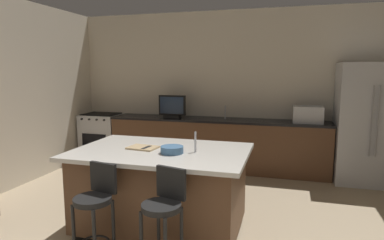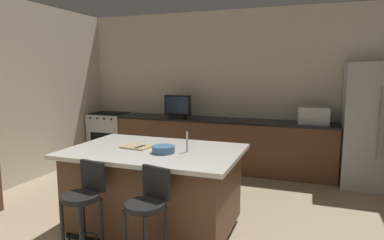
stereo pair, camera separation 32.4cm
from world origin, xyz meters
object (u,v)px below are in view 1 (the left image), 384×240
(tv_monitor, at_px, (172,107))
(tv_remote, at_px, (146,148))
(microwave, at_px, (308,114))
(cutting_board, at_px, (143,148))
(refrigerator, at_px, (368,124))
(fruit_bowl, at_px, (172,150))
(range_oven, at_px, (102,137))
(kitchen_island, at_px, (162,190))
(bar_stool_right, at_px, (164,215))
(bar_stool_left, at_px, (96,207))

(tv_monitor, relative_size, tv_remote, 3.02)
(microwave, xyz_separation_m, cutting_board, (-1.87, -2.54, -0.12))
(refrigerator, xyz_separation_m, cutting_board, (-2.77, -2.46, -0.02))
(refrigerator, relative_size, fruit_bowl, 8.03)
(range_oven, bearing_deg, tv_monitor, -1.91)
(cutting_board, bearing_deg, fruit_bowl, -17.30)
(tv_monitor, bearing_deg, refrigerator, -0.46)
(refrigerator, relative_size, cutting_board, 6.05)
(refrigerator, xyz_separation_m, tv_monitor, (-3.30, 0.03, 0.16))
(kitchen_island, distance_m, microwave, 3.09)
(refrigerator, relative_size, bar_stool_right, 1.99)
(range_oven, bearing_deg, refrigerator, -0.92)
(kitchen_island, height_order, microwave, microwave)
(fruit_bowl, bearing_deg, refrigerator, 47.22)
(range_oven, bearing_deg, cutting_board, -51.10)
(range_oven, distance_m, bar_stool_right, 4.24)
(microwave, distance_m, tv_monitor, 2.40)
(range_oven, relative_size, tv_monitor, 1.84)
(bar_stool_left, bearing_deg, bar_stool_right, 10.53)
(cutting_board, bearing_deg, range_oven, 128.90)
(microwave, xyz_separation_m, fruit_bowl, (-1.49, -2.66, -0.09))
(kitchen_island, height_order, range_oven, range_oven)
(kitchen_island, distance_m, bar_stool_right, 0.88)
(kitchen_island, height_order, tv_monitor, tv_monitor)
(kitchen_island, distance_m, tv_remote, 0.50)
(bar_stool_left, xyz_separation_m, cutting_board, (0.11, 0.81, 0.38))
(refrigerator, bearing_deg, tv_remote, -137.69)
(bar_stool_left, bearing_deg, tv_remote, 89.31)
(tv_remote, bearing_deg, tv_monitor, 110.86)
(kitchen_island, height_order, cutting_board, cutting_board)
(range_oven, height_order, fruit_bowl, fruit_bowl)
(kitchen_island, xyz_separation_m, microwave, (1.65, 2.54, 0.59))
(range_oven, bearing_deg, microwave, 0.02)
(cutting_board, bearing_deg, kitchen_island, -1.31)
(microwave, bearing_deg, tv_monitor, -178.76)
(bar_stool_right, distance_m, cutting_board, 1.05)
(tv_remote, height_order, cutting_board, tv_remote)
(bar_stool_right, height_order, fruit_bowl, fruit_bowl)
(kitchen_island, xyz_separation_m, tv_monitor, (-0.74, 2.49, 0.64))
(fruit_bowl, relative_size, tv_remote, 1.41)
(kitchen_island, height_order, tv_remote, tv_remote)
(microwave, bearing_deg, bar_stool_left, -120.67)
(refrigerator, height_order, microwave, refrigerator)
(tv_monitor, height_order, fruit_bowl, tv_monitor)
(kitchen_island, relative_size, refrigerator, 0.98)
(cutting_board, bearing_deg, bar_stool_right, -55.89)
(kitchen_island, height_order, bar_stool_left, bar_stool_left)
(range_oven, relative_size, bar_stool_right, 0.98)
(bar_stool_right, bearing_deg, range_oven, 142.10)
(tv_monitor, bearing_deg, fruit_bowl, -70.77)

